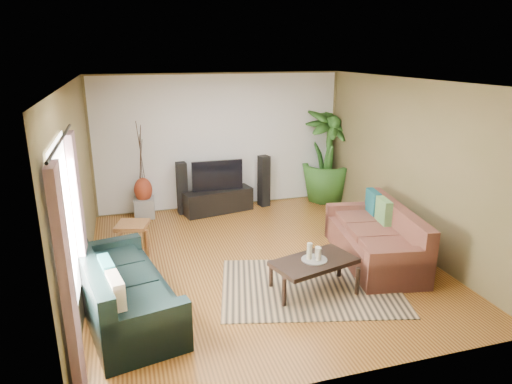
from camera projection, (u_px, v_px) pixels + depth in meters
name	position (u px, v px, depth m)	size (l,w,h in m)	color
floor	(260.00, 260.00, 7.04)	(5.50, 5.50, 0.00)	#9E6528
ceiling	(260.00, 81.00, 6.24)	(5.50, 5.50, 0.00)	white
wall_back	(220.00, 142.00, 9.16)	(5.00, 5.00, 0.00)	brown
wall_front	(348.00, 253.00, 4.12)	(5.00, 5.00, 0.00)	brown
wall_left	(77.00, 190.00, 5.97)	(5.50, 5.50, 0.00)	brown
wall_right	(409.00, 165.00, 7.32)	(5.50, 5.50, 0.00)	brown
backwall_panel	(220.00, 142.00, 9.15)	(4.90, 4.90, 0.00)	white
window_pane	(67.00, 231.00, 4.49)	(1.80, 1.80, 0.00)	white
curtain_near	(68.00, 289.00, 3.89)	(0.08, 0.35, 2.20)	gray
curtain_far	(80.00, 227.00, 5.27)	(0.08, 0.35, 2.20)	gray
curtain_rod	(60.00, 140.00, 4.24)	(0.03, 0.03, 1.90)	black
sofa_left	(124.00, 283.00, 5.48)	(2.16, 0.93, 0.85)	black
sofa_right	(374.00, 234.00, 6.94)	(2.08, 0.94, 0.85)	brown
area_rug	(310.00, 287.00, 6.25)	(2.41, 1.71, 0.01)	tan
coffee_table	(314.00, 275.00, 6.09)	(1.11, 0.60, 0.45)	black
candle_tray	(314.00, 260.00, 6.02)	(0.34, 0.34, 0.02)	gray
candle_tall	(309.00, 251.00, 6.00)	(0.07, 0.07, 0.22)	beige
candle_mid	(319.00, 254.00, 5.97)	(0.07, 0.07, 0.17)	beige
candle_short	(318.00, 252.00, 6.07)	(0.07, 0.07, 0.14)	beige
tv_stand	(218.00, 201.00, 9.10)	(1.38, 0.41, 0.46)	black
television	(217.00, 175.00, 8.97)	(1.01, 0.06, 0.60)	black
speaker_left	(182.00, 188.00, 8.95)	(0.19, 0.21, 1.04)	black
speaker_right	(264.00, 181.00, 9.41)	(0.19, 0.21, 1.06)	black
potted_plant	(327.00, 156.00, 9.65)	(1.10, 1.10, 1.96)	#25541C
plant_pot	(325.00, 193.00, 9.90)	(0.36, 0.36, 0.28)	black
pedestal	(145.00, 208.00, 8.85)	(0.38, 0.38, 0.38)	#999997
vase	(143.00, 190.00, 8.74)	(0.34, 0.34, 0.48)	maroon
side_table	(133.00, 238.00, 7.25)	(0.47, 0.47, 0.50)	#986131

